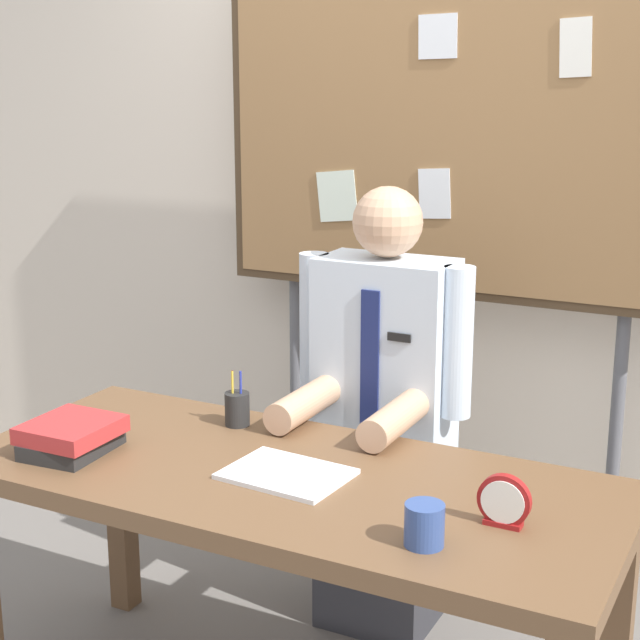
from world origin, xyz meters
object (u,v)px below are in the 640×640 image
object	(u,v)px
desk	(287,506)
pen_holder	(237,408)
desk_clock	(504,503)
coffee_mug	(424,525)
bulletin_board	(449,132)
book_stack	(71,436)
open_notebook	(287,474)
person	(383,430)

from	to	relation	value
desk	pen_holder	bearing A→B (deg)	141.00
desk_clock	coffee_mug	bearing A→B (deg)	-126.19
desk_clock	coffee_mug	size ratio (longest dim) A/B	1.29
bulletin_board	desk_clock	distance (m)	1.46
desk	bulletin_board	bearing A→B (deg)	90.01
bulletin_board	desk_clock	bearing A→B (deg)	-63.56
desk	book_stack	xyz separation A→B (m)	(-0.56, -0.14, 0.14)
desk	open_notebook	bearing A→B (deg)	-58.86
open_notebook	desk_clock	xyz separation A→B (m)	(0.55, -0.02, 0.05)
coffee_mug	open_notebook	bearing A→B (deg)	156.99
desk_clock	pen_holder	size ratio (longest dim) A/B	0.74
person	open_notebook	world-z (taller)	person
bulletin_board	open_notebook	bearing A→B (deg)	-89.38
person	coffee_mug	distance (m)	0.93
book_stack	desk_clock	distance (m)	1.13
bulletin_board	coffee_mug	world-z (taller)	bulletin_board
desk	person	bearing A→B (deg)	90.00
book_stack	coffee_mug	size ratio (longest dim) A/B	2.63
bulletin_board	book_stack	world-z (taller)	bulletin_board
book_stack	open_notebook	xyz separation A→B (m)	(0.58, 0.12, -0.04)
person	coffee_mug	xyz separation A→B (m)	(0.45, -0.80, 0.13)
coffee_mug	pen_holder	xyz separation A→B (m)	(-0.73, 0.44, 0.00)
bulletin_board	coffee_mug	bearing A→B (deg)	-71.12
desk	bulletin_board	size ratio (longest dim) A/B	0.79
desk	book_stack	world-z (taller)	book_stack
person	book_stack	world-z (taller)	person
desk	desk_clock	size ratio (longest dim) A/B	14.03
book_stack	open_notebook	bearing A→B (deg)	11.73
desk	pen_holder	distance (m)	0.40
book_stack	coffee_mug	world-z (taller)	coffee_mug
bulletin_board	book_stack	bearing A→B (deg)	-114.47
person	desk_clock	size ratio (longest dim) A/B	11.58
book_stack	pen_holder	distance (m)	0.46
coffee_mug	pen_holder	distance (m)	0.85
book_stack	pen_holder	world-z (taller)	pen_holder
coffee_mug	pen_holder	size ratio (longest dim) A/B	0.58
desk_clock	book_stack	bearing A→B (deg)	-174.94
coffee_mug	pen_holder	world-z (taller)	pen_holder
desk	pen_holder	world-z (taller)	pen_holder
bulletin_board	desk_clock	world-z (taller)	bulletin_board
coffee_mug	desk_clock	bearing A→B (deg)	53.81
book_stack	desk_clock	bearing A→B (deg)	5.06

